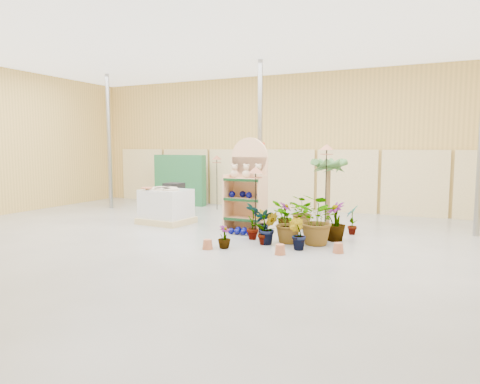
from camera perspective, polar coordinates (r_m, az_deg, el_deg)
The scene contains 25 objects.
room at distance 9.87m, azimuth -3.04°, elevation 6.78°, with size 15.20×12.10×4.70m.
display_shelf at distance 10.68m, azimuth 1.06°, elevation 0.52°, with size 0.98×0.63×2.32m.
teddy_bears at distance 10.54m, azimuth 0.94°, elevation 2.66°, with size 0.85×0.22×0.36m.
gazing_balls_shelf at distance 10.57m, azimuth 0.77°, elevation -0.35°, with size 0.85×0.29×0.16m.
gazing_balls_floor at distance 10.28m, azimuth 0.27°, elevation -5.24°, with size 0.63×0.39×0.15m.
pallet_stack at distance 11.85m, azimuth -9.82°, elevation -1.89°, with size 1.41×1.21×0.98m.
charcoal_planters at distance 13.19m, azimuth -9.13°, elevation -1.31°, with size 0.80×0.50×1.00m.
trellis_stock at distance 15.54m, azimuth -8.02°, elevation 1.60°, with size 2.00×0.30×1.80m, color #226236.
offer_sign at distance 11.71m, azimuth 2.15°, elevation 3.51°, with size 0.50×0.08×2.20m.
bird_table_front at distance 9.52m, azimuth 2.09°, elevation 2.64°, with size 0.34×0.34×1.65m.
bird_table_right at distance 10.15m, azimuth 11.48°, elevation 5.45°, with size 0.34×0.34×2.15m.
bird_table_back at distance 14.14m, azimuth -3.12°, elevation 4.38°, with size 0.34×0.34×1.81m.
palm at distance 10.82m, azimuth 11.76°, elevation 3.48°, with size 0.70×0.70×1.89m.
potted_plant_0 at distance 9.65m, azimuth 1.77°, elevation -3.88°, with size 0.45×0.30×0.85m, color #3B6C31.
potted_plant_1 at distance 9.18m, azimuth 3.86°, elevation -4.83°, with size 0.39×0.32×0.71m, color #3B6C31.
potted_plant_2 at distance 9.33m, azimuth 6.56°, elevation -4.02°, with size 0.83×0.72×0.92m, color #3B6C31.
potted_plant_3 at distance 9.77m, azimuth 12.56°, elevation -3.82°, with size 0.49×0.49×0.87m, color #3B6C31.
potted_plant_4 at distance 10.55m, azimuth 14.73°, elevation -3.60°, with size 0.38×0.25×0.71m, color #3B6C31.
potted_plant_5 at distance 10.14m, azimuth 2.92°, elevation -4.08°, with size 0.34×0.27×0.61m, color #3B6C31.
potted_plant_6 at distance 11.10m, azimuth 8.46°, elevation -2.64°, with size 0.76×0.66×0.85m, color #3B6C31.
potted_plant_7 at distance 8.86m, azimuth -2.12°, elevation -6.01°, with size 0.26×0.26×0.47m, color #3B6C31.
potted_plant_8 at distance 9.18m, azimuth 3.21°, elevation -4.60°, with size 0.41×0.28×0.78m, color #3B6C31.
potted_plant_9 at distance 8.79m, azimuth 7.65°, elevation -5.57°, with size 0.36×0.29×0.65m, color #3B6C31.
potted_plant_10 at distance 9.25m, azimuth 10.44°, elevation -3.65°, with size 0.98×0.85×1.09m, color #3B6C31.
potted_plant_11 at distance 10.84m, azimuth 6.02°, elevation -3.22°, with size 0.39×0.39×0.70m, color #3B6C31.
Camera 1 is at (4.61, -7.82, 2.08)m, focal length 32.00 mm.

